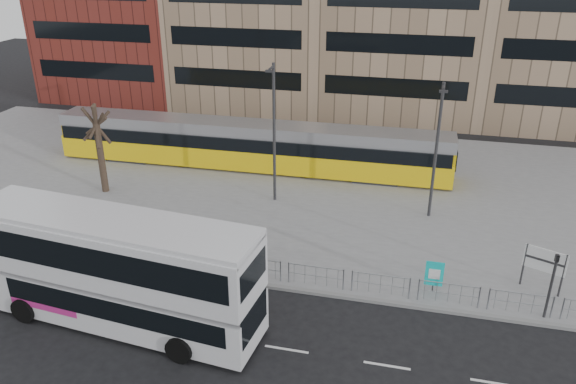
% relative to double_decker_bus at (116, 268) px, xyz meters
% --- Properties ---
extents(ground, '(120.00, 120.00, 0.00)m').
position_rel_double_decker_bus_xyz_m(ground, '(5.30, 3.86, -2.68)').
color(ground, black).
rests_on(ground, ground).
extents(plaza, '(64.00, 24.00, 0.15)m').
position_rel_double_decker_bus_xyz_m(plaza, '(5.30, 15.86, -2.60)').
color(plaza, gray).
rests_on(plaza, ground).
extents(kerb, '(64.00, 0.25, 0.17)m').
position_rel_double_decker_bus_xyz_m(kerb, '(5.30, 3.91, -2.60)').
color(kerb, gray).
rests_on(kerb, ground).
extents(pedestrian_barrier, '(32.07, 0.07, 1.10)m').
position_rel_double_decker_bus_xyz_m(pedestrian_barrier, '(7.30, 4.36, -1.69)').
color(pedestrian_barrier, '#999BA1').
rests_on(pedestrian_barrier, plaza).
extents(road_markings, '(62.00, 0.12, 0.01)m').
position_rel_double_decker_bus_xyz_m(road_markings, '(6.30, -0.14, -2.67)').
color(road_markings, white).
rests_on(road_markings, ground).
extents(double_decker_bus, '(12.60, 4.11, 4.95)m').
position_rel_double_decker_bus_xyz_m(double_decker_bus, '(0.00, 0.00, 0.00)').
color(double_decker_bus, silver).
rests_on(double_decker_bus, ground).
extents(tram, '(27.95, 3.07, 3.29)m').
position_rel_double_decker_bus_xyz_m(tram, '(0.13, 18.03, -0.87)').
color(tram, yellow).
rests_on(tram, plaza).
extents(station_sign, '(1.76, 0.80, 2.16)m').
position_rel_double_decker_bus_xyz_m(station_sign, '(17.76, 6.47, -1.03)').
color(station_sign, '#2D2D30').
rests_on(station_sign, plaza).
extents(ad_panel, '(0.82, 0.07, 1.55)m').
position_rel_double_decker_bus_xyz_m(ad_panel, '(12.95, 5.24, -1.62)').
color(ad_panel, '#2D2D30').
rests_on(ad_panel, plaza).
extents(pedestrian, '(0.46, 0.62, 1.55)m').
position_rel_double_decker_bus_xyz_m(pedestrian, '(2.87, 6.17, -1.75)').
color(pedestrian, black).
rests_on(pedestrian, plaza).
extents(traffic_light_west, '(0.22, 0.25, 3.10)m').
position_rel_double_decker_bus_xyz_m(traffic_light_west, '(-2.30, 4.36, -0.55)').
color(traffic_light_west, '#2D2D30').
rests_on(traffic_light_west, plaza).
extents(traffic_light_east, '(0.20, 0.23, 3.10)m').
position_rel_double_decker_bus_xyz_m(traffic_light_east, '(17.66, 4.36, -0.55)').
color(traffic_light_east, '#2D2D30').
rests_on(traffic_light_east, plaza).
extents(lamp_post_west, '(0.45, 1.04, 8.52)m').
position_rel_double_decker_bus_xyz_m(lamp_post_west, '(3.28, 13.12, 2.11)').
color(lamp_post_west, '#2D2D30').
rests_on(lamp_post_west, plaza).
extents(lamp_post_east, '(0.45, 1.04, 7.95)m').
position_rel_double_decker_bus_xyz_m(lamp_post_east, '(12.68, 13.09, 1.82)').
color(lamp_post_east, '#2D2D30').
rests_on(lamp_post_east, plaza).
extents(bare_tree, '(4.63, 4.63, 8.06)m').
position_rel_double_decker_bus_xyz_m(bare_tree, '(-7.71, 11.85, 3.41)').
color(bare_tree, black).
rests_on(bare_tree, plaza).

